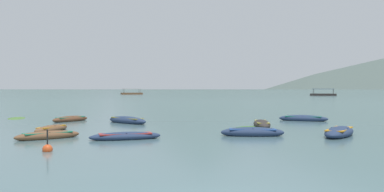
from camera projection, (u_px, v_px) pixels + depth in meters
name	position (u px, v px, depth m)	size (l,w,h in m)	color
ground_plane	(202.00, 89.00, 1507.69)	(6000.00, 6000.00, 0.00)	slate
mountain_1	(47.00, 60.00, 2001.24)	(957.83, 957.83, 282.96)	#4C5B56
mountain_2	(203.00, 46.00, 1900.20)	(1137.79, 1137.79, 393.71)	#4C5B56
rowboat_0	(70.00, 119.00, 31.47)	(2.45, 3.32, 0.51)	brown
rowboat_1	(262.00, 124.00, 26.98)	(1.25, 4.03, 0.55)	#2D2826
rowboat_3	(339.00, 132.00, 21.85)	(3.07, 4.13, 0.61)	navy
rowboat_4	(303.00, 118.00, 31.91)	(3.85, 2.22, 0.56)	navy
rowboat_5	(252.00, 132.00, 21.84)	(3.39, 1.18, 0.58)	navy
rowboat_6	(52.00, 129.00, 24.20)	(1.45, 3.30, 0.44)	brown
rowboat_7	(48.00, 136.00, 20.56)	(3.05, 2.75, 0.49)	brown
rowboat_8	(127.00, 120.00, 29.87)	(3.75, 3.61, 0.60)	navy
rowboat_10	(125.00, 136.00, 20.35)	(3.70, 2.15, 0.46)	navy
ferry_0	(132.00, 93.00, 169.04)	(9.31, 6.26, 2.54)	brown
ferry_1	(323.00, 94.00, 140.10)	(9.06, 5.83, 2.54)	#2D2826
mooring_buoy	(47.00, 149.00, 16.42)	(0.40, 0.40, 1.00)	#DB4C1E
weed_patch_0	(253.00, 130.00, 25.11)	(1.57, 1.60, 0.14)	#38662D
weed_patch_2	(17.00, 118.00, 34.44)	(3.05, 1.33, 0.14)	#477033
weed_patch_3	(252.00, 128.00, 26.34)	(1.67, 2.18, 0.14)	#38662D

